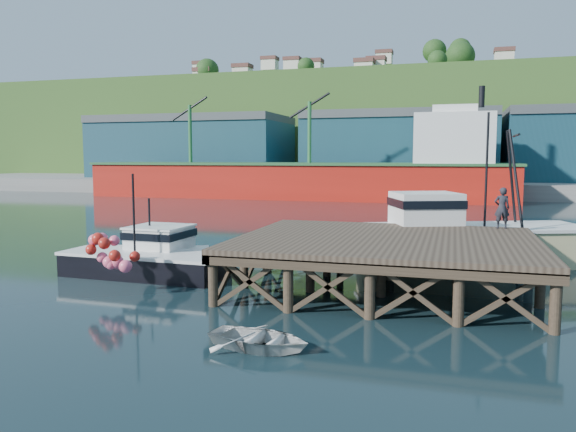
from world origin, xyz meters
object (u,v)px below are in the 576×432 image
at_px(boat_black, 148,256).
at_px(trawler, 468,233).
at_px(boat_navy, 152,253).
at_px(dockworker, 502,208).
at_px(dinghy, 260,339).

height_order(boat_black, trawler, trawler).
relative_size(boat_navy, dockworker, 3.09).
distance_m(boat_navy, dinghy, 13.28).
xyz_separation_m(boat_navy, boat_black, (0.78, -1.65, 0.16)).
bearing_deg(trawler, dinghy, -132.87).
xyz_separation_m(boat_navy, dinghy, (9.03, -9.73, -0.39)).
relative_size(trawler, dinghy, 4.04).
bearing_deg(boat_black, dockworker, 19.65).
xyz_separation_m(trawler, dinghy, (-5.94, -15.07, -1.26)).
xyz_separation_m(boat_navy, dockworker, (16.36, 3.24, 2.38)).
bearing_deg(boat_navy, dinghy, -71.74).
relative_size(dinghy, dockworker, 1.57).
relative_size(boat_black, dinghy, 2.58).
bearing_deg(dinghy, trawler, -12.75).
distance_m(boat_black, dockworker, 16.48).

